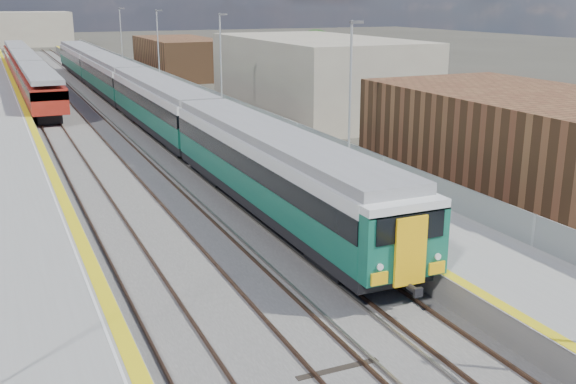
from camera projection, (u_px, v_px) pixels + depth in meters
ground at (117, 117)px, 56.44m from camera, size 320.00×320.00×0.00m
ballast_bed at (85, 114)px, 57.75m from camera, size 10.50×155.00×0.06m
tracks at (90, 110)px, 59.43m from camera, size 8.96×160.00×0.17m
platform_right at (171, 103)px, 60.54m from camera, size 4.70×155.00×8.52m
green_train at (132, 87)px, 56.97m from camera, size 3.00×83.38×3.30m
red_train at (26, 68)px, 75.37m from camera, size 2.80×56.76×3.53m
tree_d at (316, 51)px, 75.04m from camera, size 4.67×4.67×6.33m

